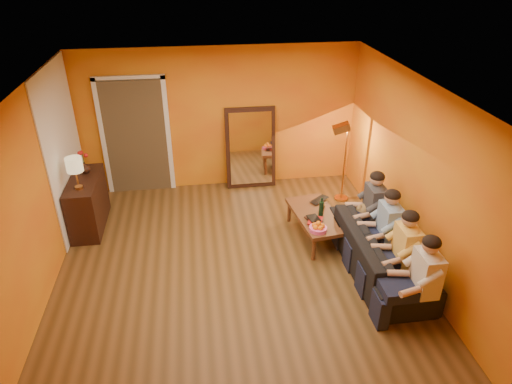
{
  "coord_description": "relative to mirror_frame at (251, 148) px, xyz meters",
  "views": [
    {
      "loc": [
        -0.44,
        -5.11,
        4.12
      ],
      "look_at": [
        0.35,
        0.5,
        1.0
      ],
      "focal_mm": 32.0,
      "sensor_mm": 36.0,
      "label": 1
    }
  ],
  "objects": [
    {
      "name": "room_shell",
      "position": [
        -0.55,
        -2.26,
        0.54
      ],
      "size": [
        5.0,
        5.5,
        2.6
      ],
      "color": "brown",
      "rests_on": "ground"
    },
    {
      "name": "white_accent",
      "position": [
        -3.04,
        -0.88,
        0.54
      ],
      "size": [
        0.02,
        1.9,
        2.58
      ],
      "primitive_type": "cube",
      "color": "white",
      "rests_on": "wall_left"
    },
    {
      "name": "doorway_recess",
      "position": [
        -2.05,
        0.2,
        0.29
      ],
      "size": [
        1.06,
        0.3,
        2.1
      ],
      "primitive_type": "cube",
      "color": "#3F2D19",
      "rests_on": "floor"
    },
    {
      "name": "door_jamb_left",
      "position": [
        -2.62,
        0.08,
        0.29
      ],
      "size": [
        0.08,
        0.06,
        2.2
      ],
      "primitive_type": "cube",
      "color": "white",
      "rests_on": "wall_back"
    },
    {
      "name": "door_jamb_right",
      "position": [
        -1.48,
        0.08,
        0.29
      ],
      "size": [
        0.08,
        0.06,
        2.2
      ],
      "primitive_type": "cube",
      "color": "white",
      "rests_on": "wall_back"
    },
    {
      "name": "door_header",
      "position": [
        -2.05,
        0.08,
        1.36
      ],
      "size": [
        1.22,
        0.06,
        0.08
      ],
      "primitive_type": "cube",
      "color": "white",
      "rests_on": "wall_back"
    },
    {
      "name": "mirror_frame",
      "position": [
        0.0,
        0.0,
        0.0
      ],
      "size": [
        0.92,
        0.27,
        1.51
      ],
      "primitive_type": "cube",
      "rotation": [
        -0.14,
        0.0,
        0.0
      ],
      "color": "#321610",
      "rests_on": "floor"
    },
    {
      "name": "mirror_glass",
      "position": [
        0.0,
        -0.04,
        0.0
      ],
      "size": [
        0.78,
        0.21,
        1.35
      ],
      "primitive_type": "cube",
      "rotation": [
        -0.14,
        0.0,
        0.0
      ],
      "color": "white",
      "rests_on": "mirror_frame"
    },
    {
      "name": "sideboard",
      "position": [
        -2.79,
        -1.08,
        -0.34
      ],
      "size": [
        0.44,
        1.18,
        0.85
      ],
      "primitive_type": "cube",
      "color": "#321610",
      "rests_on": "floor"
    },
    {
      "name": "table_lamp",
      "position": [
        -2.79,
        -1.38,
        0.34
      ],
      "size": [
        0.24,
        0.24,
        0.51
      ],
      "primitive_type": null,
      "color": "beige",
      "rests_on": "sideboard"
    },
    {
      "name": "sofa",
      "position": [
        1.45,
        -2.84,
        -0.44
      ],
      "size": [
        2.16,
        0.84,
        0.63
      ],
      "primitive_type": "imported",
      "rotation": [
        0.0,
        0.0,
        1.57
      ],
      "color": "black",
      "rests_on": "floor"
    },
    {
      "name": "coffee_table",
      "position": [
        0.78,
        -1.92,
        -0.55
      ],
      "size": [
        0.77,
        1.29,
        0.42
      ],
      "primitive_type": null,
      "rotation": [
        0.0,
        0.0,
        0.13
      ],
      "color": "brown",
      "rests_on": "floor"
    },
    {
      "name": "floor_lamp",
      "position": [
        1.55,
        -0.81,
        -0.04
      ],
      "size": [
        0.34,
        0.29,
        1.44
      ],
      "primitive_type": null,
      "rotation": [
        0.0,
        0.0,
        -0.18
      ],
      "color": "#D0873D",
      "rests_on": "floor"
    },
    {
      "name": "dog",
      "position": [
        1.48,
        -2.22,
        -0.43
      ],
      "size": [
        0.43,
        0.61,
        0.67
      ],
      "primitive_type": null,
      "rotation": [
        0.0,
        0.0,
        -0.12
      ],
      "color": "#A37649",
      "rests_on": "floor"
    },
    {
      "name": "person_far_left",
      "position": [
        1.58,
        -3.84,
        -0.15
      ],
      "size": [
        0.7,
        0.44,
        1.22
      ],
      "primitive_type": null,
      "color": "beige",
      "rests_on": "sofa"
    },
    {
      "name": "person_mid_left",
      "position": [
        1.58,
        -3.29,
        -0.15
      ],
      "size": [
        0.7,
        0.44,
        1.22
      ],
      "primitive_type": null,
      "color": "#E5B44C",
      "rests_on": "sofa"
    },
    {
      "name": "person_mid_right",
      "position": [
        1.58,
        -2.74,
        -0.15
      ],
      "size": [
        0.7,
        0.44,
        1.22
      ],
      "primitive_type": null,
      "color": "#7C99C0",
      "rests_on": "sofa"
    },
    {
      "name": "person_far_right",
      "position": [
        1.58,
        -2.19,
        -0.15
      ],
      "size": [
        0.7,
        0.44,
        1.22
      ],
      "primitive_type": null,
      "color": "#38373D",
      "rests_on": "sofa"
    },
    {
      "name": "fruit_bowl",
      "position": [
        0.68,
        -2.37,
        -0.26
      ],
      "size": [
        0.26,
        0.26,
        0.16
      ],
      "primitive_type": null,
      "color": "#F054A8",
      "rests_on": "coffee_table"
    },
    {
      "name": "wine_bottle",
      "position": [
        0.83,
        -1.97,
        -0.18
      ],
      "size": [
        0.07,
        0.07,
        0.31
      ],
      "primitive_type": "cylinder",
      "color": "black",
      "rests_on": "coffee_table"
    },
    {
      "name": "tumbler",
      "position": [
        0.9,
        -1.8,
        -0.3
      ],
      "size": [
        0.11,
        0.11,
        0.09
      ],
      "primitive_type": "imported",
      "rotation": [
        0.0,
        0.0,
        -0.15
      ],
      "color": "#B27F3F",
      "rests_on": "coffee_table"
    },
    {
      "name": "laptop",
      "position": [
        0.96,
        -1.57,
        -0.33
      ],
      "size": [
        0.42,
        0.4,
        0.03
      ],
      "primitive_type": "imported",
      "rotation": [
        0.0,
        0.0,
        0.67
      ],
      "color": "black",
      "rests_on": "coffee_table"
    },
    {
      "name": "book_lower",
      "position": [
        0.6,
        -2.12,
        -0.33
      ],
      "size": [
        0.26,
        0.3,
        0.02
      ],
      "primitive_type": "imported",
      "rotation": [
        0.0,
        0.0,
        0.34
      ],
      "color": "#321610",
      "rests_on": "coffee_table"
    },
    {
      "name": "book_mid",
      "position": [
        0.61,
        -2.11,
        -0.31
      ],
      "size": [
        0.29,
        0.32,
        0.02
      ],
      "primitive_type": "imported",
      "rotation": [
        0.0,
        0.0,
        -0.47
      ],
      "color": "#B21714",
      "rests_on": "book_lower"
    },
    {
      "name": "book_upper",
      "position": [
        0.6,
        -2.13,
        -0.29
      ],
      "size": [
        0.2,
        0.24,
        0.02
      ],
      "primitive_type": "imported",
      "rotation": [
        0.0,
        0.0,
        0.19
      ],
      "color": "black",
      "rests_on": "book_mid"
    },
    {
      "name": "vase",
      "position": [
        -2.79,
        -0.83,
        0.18
      ],
      "size": [
        0.17,
        0.17,
        0.18
      ],
      "primitive_type": "imported",
      "color": "#321610",
      "rests_on": "sideboard"
    },
    {
      "name": "flowers",
      "position": [
        -2.79,
        -0.83,
        0.41
      ],
      "size": [
        0.17,
        0.17,
        0.39
      ],
      "primitive_type": null,
      "color": "#B21714",
      "rests_on": "vase"
    }
  ]
}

